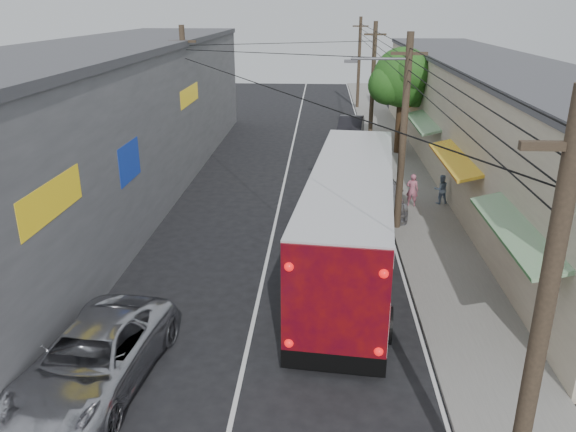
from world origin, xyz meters
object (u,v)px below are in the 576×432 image
(parked_car_mid, at_px, (353,154))
(parked_car_far, at_px, (351,128))
(parked_suv, at_px, (378,193))
(pedestrian_far, at_px, (441,189))
(pedestrian_near, at_px, (412,190))
(jeepney, at_px, (94,358))
(coach_bus, at_px, (351,218))

(parked_car_mid, xyz_separation_m, parked_car_far, (0.20, 7.59, -0.04))
(parked_suv, xyz_separation_m, parked_car_mid, (-0.80, 6.97, 0.05))
(parked_car_mid, height_order, pedestrian_far, parked_car_mid)
(pedestrian_near, height_order, pedestrian_far, pedestrian_near)
(jeepney, bearing_deg, coach_bus, 53.09)
(parked_suv, relative_size, pedestrian_near, 3.48)
(parked_car_mid, relative_size, pedestrian_near, 3.16)
(parked_suv, relative_size, parked_car_mid, 1.10)
(jeepney, relative_size, parked_car_mid, 1.15)
(coach_bus, xyz_separation_m, parked_car_far, (0.99, 21.02, -1.14))
(pedestrian_near, bearing_deg, parked_car_mid, -55.84)
(coach_bus, xyz_separation_m, pedestrian_near, (3.19, 6.64, -1.04))
(jeepney, distance_m, pedestrian_far, 17.98)
(jeepney, relative_size, pedestrian_far, 3.99)
(jeepney, distance_m, parked_car_mid, 21.77)
(parked_suv, bearing_deg, parked_car_far, 90.73)
(parked_suv, height_order, parked_car_mid, parked_car_mid)
(pedestrian_near, bearing_deg, jeepney, 69.22)
(parked_car_mid, bearing_deg, coach_bus, -100.93)
(coach_bus, bearing_deg, parked_car_mid, 92.62)
(coach_bus, distance_m, jeepney, 9.71)
(parked_car_far, bearing_deg, pedestrian_near, -74.10)
(jeepney, xyz_separation_m, pedestrian_near, (9.75, 13.70, 0.11))
(parked_car_far, relative_size, pedestrian_near, 3.10)
(pedestrian_far, bearing_deg, pedestrian_near, 6.12)
(pedestrian_near, distance_m, pedestrian_far, 1.46)
(parked_car_far, distance_m, pedestrian_near, 14.55)
(coach_bus, relative_size, pedestrian_near, 8.53)
(parked_suv, bearing_deg, jeepney, -122.73)
(parked_car_far, bearing_deg, pedestrian_far, -68.36)
(parked_car_mid, distance_m, parked_car_far, 7.60)
(jeepney, bearing_deg, pedestrian_near, 60.54)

